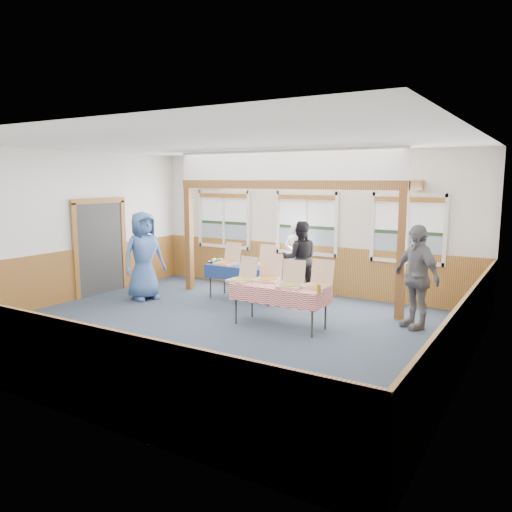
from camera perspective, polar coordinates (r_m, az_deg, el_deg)
The scene contains 31 objects.
floor at distance 8.85m, azimuth -4.14°, elevation -8.35°, with size 8.00×8.00×0.00m, color #293743.
ceiling at distance 8.48m, azimuth -4.39°, elevation 12.79°, with size 8.00×8.00×0.00m, color white.
wall_back at distance 11.54m, azimuth 5.88°, elevation 3.75°, with size 8.00×8.00×0.00m, color silver.
wall_front at distance 6.05m, azimuth -23.84°, elevation -1.55°, with size 8.00×8.00×0.00m, color silver.
wall_left at distance 11.31m, azimuth -21.05°, elevation 3.11°, with size 8.00×8.00×0.00m, color silver.
wall_right at distance 7.02m, azimuth 23.40°, elevation -0.18°, with size 8.00×8.00×0.00m, color silver.
wainscot_back at distance 11.65m, azimuth 5.74°, elevation -1.41°, with size 7.98×0.05×1.10m, color brown.
wainscot_front at distance 6.32m, azimuth -23.05°, elevation -10.92°, with size 7.98×0.05×1.10m, color brown.
wainscot_left at distance 11.43m, azimuth -20.69°, elevation -2.14°, with size 0.05×6.98×1.10m, color brown.
wainscot_right at distance 7.25m, azimuth 22.70°, elevation -8.39°, with size 0.05×6.98×1.10m, color brown.
cased_opening at distance 11.91m, azimuth -17.38°, elevation 0.89°, with size 0.06×1.30×2.10m, color #323232.
window_left at distance 12.64m, azimuth -3.69°, elevation 4.58°, with size 1.56×0.10×1.46m.
window_mid at distance 11.49m, azimuth 5.79°, elevation 4.13°, with size 1.56×0.10×1.46m.
window_right at distance 10.71m, azimuth 16.99°, elevation 3.45°, with size 1.56×0.10×1.46m.
post_left at distance 11.89m, azimuth -7.65°, elevation 1.93°, with size 0.15×0.15×2.40m, color #593813.
post_right at distance 9.60m, azimuth 16.30°, elevation 0.02°, with size 0.15×0.15×2.40m, color #593813.
cross_beam at distance 10.42m, azimuth 3.10°, elevation 8.15°, with size 5.15×0.18×0.18m, color #593813.
table_left at distance 10.79m, azimuth -1.26°, elevation -1.40°, with size 1.80×1.27×0.76m.
table_right at distance 8.83m, azimuth 2.78°, elevation -3.71°, with size 1.71×0.79×0.76m.
pizza_box_a at distance 10.90m, azimuth -3.32°, elevation -0.62°, with size 0.45×0.54×0.46m.
pizza_box_b at distance 10.73m, azimuth 0.79°, elevation -0.76°, with size 0.41×0.49×0.43m.
pizza_box_c at distance 9.09m, azimuth -1.64°, elevation -2.51°, with size 0.46×0.53×0.43m.
pizza_box_d at distance 9.14m, azimuth 1.37°, elevation -2.43°, with size 0.54×0.61×0.47m.
pizza_box_e at distance 8.63m, azimuth 3.96°, elevation -3.15°, with size 0.48×0.55×0.44m.
pizza_box_f at distance 8.65m, azimuth 7.03°, elevation -3.15°, with size 0.42×0.52×0.46m.
veggie_tray at distance 11.19m, azimuth -4.50°, elevation -0.57°, with size 0.38×0.38×0.09m.
drink_glass at distance 8.22m, azimuth 7.18°, elevation -3.74°, with size 0.07×0.07×0.15m, color #A77F1B.
woman_white at distance 11.30m, azimuth 4.67°, elevation -0.23°, with size 0.61×0.40×1.68m, color white.
woman_black at distance 11.20m, azimuth 5.02°, elevation -0.29°, with size 0.82×0.64×1.69m, color black.
man_blue at distance 11.07m, azimuth -12.70°, elevation 0.03°, with size 0.94×0.61×1.92m, color #3B5A95.
person_grey at distance 9.16m, azimuth 17.85°, elevation -2.24°, with size 1.08×0.45×1.84m, color slate.
Camera 1 is at (4.91, -6.89, 2.61)m, focal length 35.00 mm.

